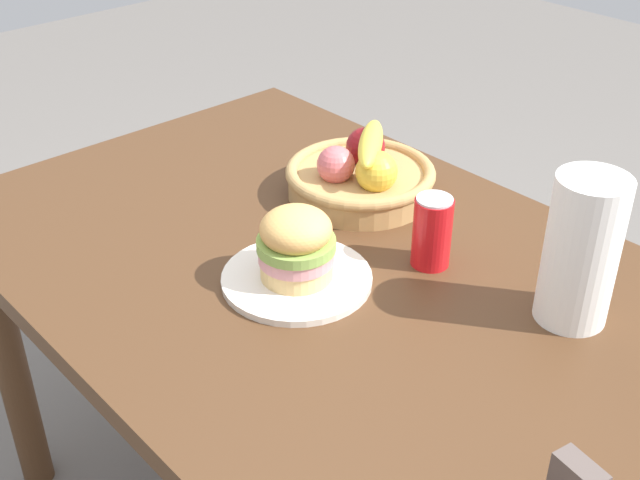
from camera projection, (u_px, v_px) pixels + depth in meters
name	position (u px, v px, depth m)	size (l,w,h in m)	color
dining_table	(329.00, 313.00, 1.44)	(1.40, 0.90, 0.75)	#4C301C
plate	(298.00, 279.00, 1.34)	(0.25, 0.25, 0.01)	silver
sandwich	(297.00, 245.00, 1.30)	(0.13, 0.13, 0.12)	#E5BC75
soda_can	(432.00, 232.00, 1.36)	(0.07, 0.07, 0.13)	red
fruit_basket	(361.00, 175.00, 1.57)	(0.29, 0.29, 0.14)	tan
paper_towel_roll	(581.00, 251.00, 1.20)	(0.11, 0.11, 0.24)	white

